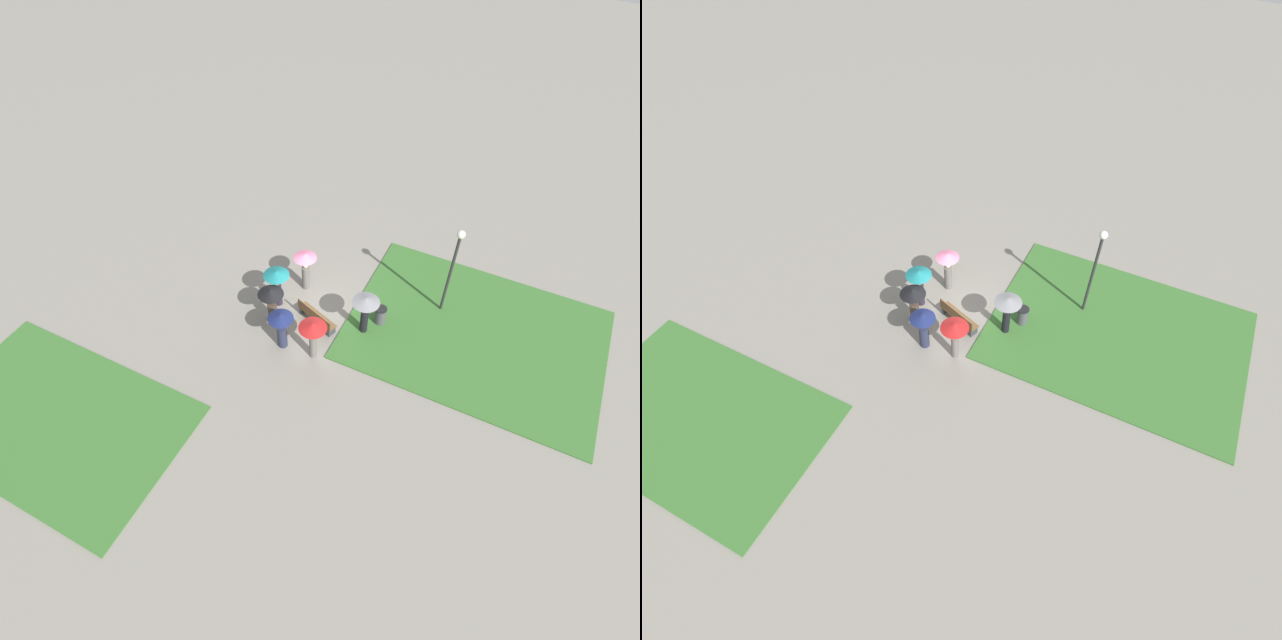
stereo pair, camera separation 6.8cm
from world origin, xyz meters
TOP-DOWN VIEW (x-y plane):
  - ground_plane at (0.00, 0.00)m, footprint 90.00×90.00m
  - lawn_patch_near at (-6.35, -1.71)m, footprint 9.89×7.40m
  - lawn_patch_far at (5.85, 8.61)m, footprint 9.10×5.67m
  - park_bench at (-0.35, 0.60)m, footprint 1.89×1.03m
  - lamp_post at (-4.69, -2.43)m, footprint 0.32×0.32m
  - trash_bin at (-2.66, -0.62)m, footprint 0.49×0.49m
  - crowd_person_red at (-0.96, 2.06)m, footprint 1.07×1.07m
  - crowd_person_pink at (0.98, -1.08)m, footprint 0.98×0.98m
  - crowd_person_navy at (0.35, 2.14)m, footprint 1.00×1.00m
  - crowd_person_teal at (1.58, 0.27)m, footprint 1.06×1.06m
  - crowd_person_black at (1.31, 1.20)m, footprint 1.04×1.04m
  - crowd_person_grey at (-2.23, 0.08)m, footprint 1.09×1.09m

SIDE VIEW (x-z plane):
  - ground_plane at x=0.00m, z-range 0.00..0.00m
  - lawn_patch_near at x=-6.35m, z-range 0.00..0.06m
  - lawn_patch_far at x=5.85m, z-range 0.00..0.06m
  - trash_bin at x=-2.66m, z-range 0.00..0.86m
  - park_bench at x=-0.35m, z-range 0.02..0.92m
  - crowd_person_navy at x=0.35m, z-range 0.31..2.14m
  - crowd_person_black at x=1.31m, z-range 0.36..2.18m
  - crowd_person_pink at x=0.98m, z-range 0.35..2.27m
  - crowd_person_teal at x=1.58m, z-range 0.40..2.27m
  - crowd_person_grey at x=-2.23m, z-range 0.49..2.44m
  - crowd_person_red at x=-0.96m, z-range 0.51..2.42m
  - lamp_post at x=-4.69m, z-range 0.62..4.84m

